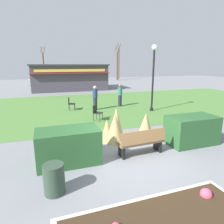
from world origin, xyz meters
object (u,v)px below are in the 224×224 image
park_bench (141,142)px  tree_left_bg (117,65)px  tree_center_bg (119,63)px  trash_bin (54,179)px  tree_right_bg (44,66)px  cafe_chair_east (96,111)px  lamppost_mid (153,70)px  person_strolling (95,98)px  food_kiosk (69,77)px  parked_car_west_slot (42,81)px  parked_car_center_slot (74,80)px  person_standing (120,95)px  cafe_chair_west (70,103)px

park_bench → tree_left_bg: (10.86, 31.45, 2.41)m
tree_left_bg → tree_center_bg: size_ratio=0.88×
trash_bin → tree_right_bg: size_ratio=0.12×
cafe_chair_east → tree_left_bg: bearing=67.1°
lamppost_mid → person_strolling: (-3.61, 1.57, -1.88)m
tree_right_bg → person_strolling: bearing=-83.3°
lamppost_mid → cafe_chair_east: 4.89m
food_kiosk → parked_car_west_slot: food_kiosk is taller
park_bench → tree_right_bg: 34.09m
person_strolling → tree_center_bg: tree_center_bg is taller
cafe_chair_east → parked_car_center_slot: size_ratio=0.21×
person_standing → tree_left_bg: size_ratio=0.26×
food_kiosk → tree_left_bg: size_ratio=1.40×
tree_right_bg → parked_car_center_slot: bearing=-58.4°
cafe_chair_east → tree_right_bg: tree_right_bg is taller
trash_bin → person_strolling: (3.26, 8.65, 0.47)m
food_kiosk → cafe_chair_west: size_ratio=10.26×
parked_car_west_slot → tree_center_bg: tree_center_bg is taller
food_kiosk → cafe_chair_east: size_ratio=10.26×
cafe_chair_east → person_strolling: bearing=77.1°
cafe_chair_east → person_standing: person_standing is taller
park_bench → person_standing: (2.32, 8.01, 0.38)m
tree_left_bg → tree_right_bg: size_ratio=1.04×
food_kiosk → trash_bin: bearing=-98.2°
trash_bin → parked_car_center_slot: 28.23m
parked_car_west_slot → lamppost_mid: bearing=-71.1°
lamppost_mid → tree_center_bg: size_ratio=0.59×
cafe_chair_east → tree_right_bg: bearing=94.9°
food_kiosk → tree_left_bg: bearing=47.3°
tree_right_bg → person_standing: bearing=-78.6°
person_standing → parked_car_west_slot: bearing=-138.4°
cafe_chair_west → person_strolling: size_ratio=0.53×
cafe_chair_east → tree_center_bg: bearing=66.7°
lamppost_mid → park_bench: bearing=-123.2°
parked_car_west_slot → tree_center_bg: (15.38, 7.20, 2.70)m
person_standing → parked_car_center_slot: 18.65m
parked_car_west_slot → tree_right_bg: bearing=86.9°
lamppost_mid → tree_center_bg: tree_center_bg is taller
trash_bin → person_standing: size_ratio=0.46×
cafe_chair_east → parked_car_west_slot: (-2.88, 21.86, 0.12)m
person_standing → parked_car_west_slot: (-5.59, 18.63, -0.22)m
park_bench → lamppost_mid: size_ratio=0.39×
person_strolling → tree_right_bg: size_ratio=0.27×
lamppost_mid → parked_car_west_slot: bearing=108.9°
person_standing → tree_center_bg: 27.73m
food_kiosk → parked_car_center_slot: food_kiosk is taller
lamppost_mid → parked_car_center_slot: lamppost_mid is taller
park_bench → trash_bin: park_bench is taller
cafe_chair_east → trash_bin: bearing=-113.9°
park_bench → lamppost_mid: 7.36m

